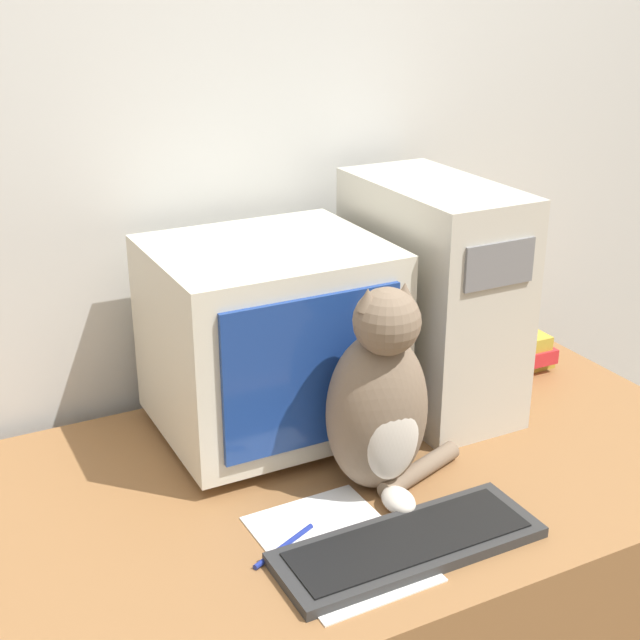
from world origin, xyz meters
TOP-DOWN VIEW (x-y plane):
  - wall_back at (0.00, 0.88)m, footprint 7.00×0.05m
  - desk at (0.00, 0.41)m, footprint 1.50×0.81m
  - crt_monitor at (-0.05, 0.60)m, footprint 0.42×0.37m
  - computer_tower at (0.31, 0.58)m, footprint 0.21×0.42m
  - keyboard at (-0.01, 0.16)m, footprint 0.43×0.15m
  - cat at (0.04, 0.33)m, footprint 0.27×0.21m
  - book_stack at (0.58, 0.65)m, footprint 0.15×0.19m
  - pen at (-0.19, 0.25)m, footprint 0.13×0.06m
  - paper_sheet at (-0.11, 0.21)m, footprint 0.22×0.30m

SIDE VIEW (x-z plane):
  - desk at x=0.00m, z-range 0.00..0.74m
  - paper_sheet at x=-0.11m, z-range 0.74..0.75m
  - pen at x=-0.19m, z-range 0.74..0.75m
  - keyboard at x=-0.01m, z-range 0.74..0.76m
  - book_stack at x=0.58m, z-range 0.74..0.83m
  - cat at x=0.04m, z-range 0.72..1.10m
  - crt_monitor at x=-0.05m, z-range 0.75..1.13m
  - computer_tower at x=0.31m, z-range 0.74..1.21m
  - wall_back at x=0.00m, z-range 0.00..2.50m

